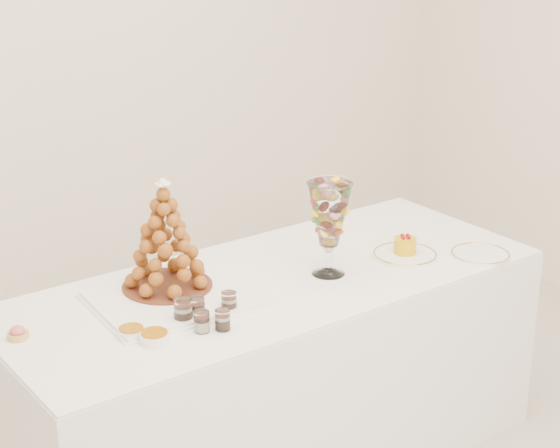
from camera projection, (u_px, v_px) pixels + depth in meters
buffet_table at (273, 373)px, 3.35m from camera, size 1.96×0.86×0.73m
lace_tray at (179, 298)px, 3.05m from camera, size 0.54×0.41×0.02m
macaron_vase at (329, 215)px, 3.19m from camera, size 0.15×0.15×0.33m
cake_plate at (405, 255)px, 3.41m from camera, size 0.24×0.24×0.01m
spare_plate at (480, 254)px, 3.42m from camera, size 0.22×0.22×0.01m
pink_tart at (18, 333)px, 2.80m from camera, size 0.06×0.06×0.04m
verrine_a at (183, 312)px, 2.89m from camera, size 0.07×0.07×0.08m
verrine_b at (197, 308)px, 2.92m from camera, size 0.06×0.06×0.07m
verrine_c at (229, 302)px, 2.97m from camera, size 0.05×0.05×0.07m
verrine_d at (202, 321)px, 2.84m from camera, size 0.05×0.05×0.07m
verrine_e at (223, 320)px, 2.85m from camera, size 0.06×0.06×0.06m
ramekin_back at (131, 333)px, 2.81m from camera, size 0.08×0.08×0.03m
ramekin_front at (154, 337)px, 2.78m from camera, size 0.09×0.09×0.03m
croquembouche at (165, 235)px, 3.05m from camera, size 0.30×0.30×0.38m
mousse_cake at (405, 245)px, 3.41m from camera, size 0.08×0.08×0.07m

